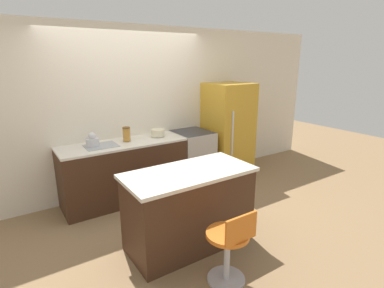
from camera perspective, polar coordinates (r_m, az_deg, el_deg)
name	(u,v)px	position (r m, az deg, el deg)	size (l,w,h in m)	color
ground_plane	(152,203)	(4.65, -7.56, -11.01)	(14.00, 14.00, 0.00)	#8E704C
wall_back	(130,111)	(4.85, -11.72, 6.16)	(8.00, 0.06, 2.60)	silver
back_counter	(125,171)	(4.65, -12.68, -5.12)	(1.84, 0.64, 0.91)	#422819
kitchen_island	(189,208)	(3.49, -0.55, -12.09)	(1.45, 0.71, 0.91)	#422819
oven_range	(192,157)	(5.18, 0.09, -2.53)	(0.59, 0.65, 0.91)	#B7B2A8
refrigerator	(228,130)	(5.48, 6.85, 2.62)	(0.75, 0.72, 1.69)	gold
stool_chair	(229,248)	(3.00, 7.08, -18.99)	(0.41, 0.41, 0.78)	#B7B7BC
kettle	(92,141)	(4.41, -18.45, 0.57)	(0.18, 0.18, 0.19)	silver
mixing_bowl	(158,133)	(4.76, -6.52, 2.14)	(0.21, 0.21, 0.11)	beige
canister_jar	(127,134)	(4.55, -12.37, 1.87)	(0.11, 0.11, 0.21)	#B77F33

